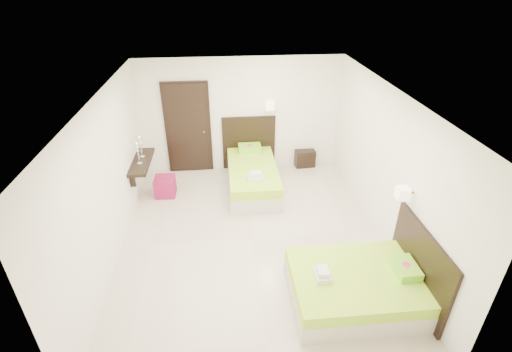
{
  "coord_description": "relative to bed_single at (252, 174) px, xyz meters",
  "views": [
    {
      "loc": [
        -0.44,
        -5.19,
        4.2
      ],
      "look_at": [
        0.1,
        0.3,
        1.1
      ],
      "focal_mm": 26.0,
      "sensor_mm": 36.0,
      "label": 1
    }
  ],
  "objects": [
    {
      "name": "floor",
      "position": [
        -0.17,
        -1.81,
        -0.31
      ],
      "size": [
        5.5,
        5.5,
        0.0
      ],
      "primitive_type": "plane",
      "color": "beige",
      "rests_on": "ground"
    },
    {
      "name": "bed_single",
      "position": [
        0.0,
        0.0,
        0.0
      ],
      "size": [
        1.23,
        2.04,
        1.69
      ],
      "color": "beige",
      "rests_on": "ground"
    },
    {
      "name": "bed_double",
      "position": [
        1.24,
        -3.33,
        -0.04
      ],
      "size": [
        1.82,
        1.55,
        1.5
      ],
      "color": "beige",
      "rests_on": "ground"
    },
    {
      "name": "nightstand",
      "position": [
        1.33,
        0.9,
        -0.1
      ],
      "size": [
        0.5,
        0.45,
        0.41
      ],
      "primitive_type": "cube",
      "rotation": [
        0.0,
        0.0,
        0.08
      ],
      "color": "black",
      "rests_on": "ground"
    },
    {
      "name": "ottoman",
      "position": [
        -1.86,
        -0.18,
        -0.1
      ],
      "size": [
        0.41,
        0.41,
        0.41
      ],
      "primitive_type": "cube",
      "rotation": [
        0.0,
        0.0,
        -0.02
      ],
      "color": "maroon",
      "rests_on": "ground"
    },
    {
      "name": "door",
      "position": [
        -1.37,
        0.89,
        0.74
      ],
      "size": [
        1.02,
        0.15,
        2.14
      ],
      "color": "black",
      "rests_on": "ground"
    },
    {
      "name": "console_shelf",
      "position": [
        -2.26,
        -0.21,
        0.51
      ],
      "size": [
        0.35,
        1.2,
        0.78
      ],
      "color": "black",
      "rests_on": "ground"
    }
  ]
}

